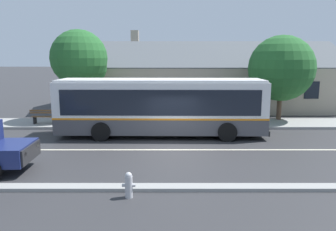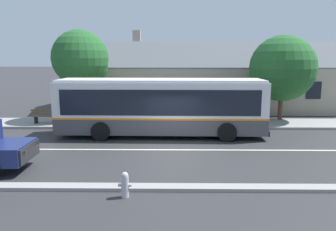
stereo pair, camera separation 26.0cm
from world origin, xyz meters
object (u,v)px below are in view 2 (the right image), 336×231
object	(u,v)px
transit_bus	(161,106)
bench_down_street	(101,117)
fire_hydrant	(125,184)
street_tree_secondary	(82,61)
bus_stop_sign	(252,102)
bench_by_building	(47,117)
street_tree_primary	(282,70)

from	to	relation	value
transit_bus	bench_down_street	bearing A→B (deg)	145.79
fire_hydrant	bench_down_street	bearing A→B (deg)	105.79
street_tree_secondary	bus_stop_sign	world-z (taller)	street_tree_secondary
bench_down_street	fire_hydrant	size ratio (longest dim) A/B	2.28
bench_by_building	bench_down_street	world-z (taller)	same
bench_by_building	street_tree_primary	size ratio (longest dim) A/B	0.31
street_tree_secondary	fire_hydrant	world-z (taller)	street_tree_secondary
bench_down_street	street_tree_primary	distance (m)	12.36
transit_bus	bus_stop_sign	distance (m)	5.91
transit_bus	bench_down_street	xyz separation A→B (m)	(-3.96, 2.69, -1.13)
street_tree_secondary	street_tree_primary	bearing A→B (deg)	-1.31
bench_by_building	street_tree_primary	xyz separation A→B (m)	(15.43, 1.52, 2.94)
bench_by_building	bus_stop_sign	xyz separation A→B (m)	(13.00, -0.57, 1.06)
bench_by_building	fire_hydrant	size ratio (longest dim) A/B	2.21
bench_down_street	street_tree_primary	xyz separation A→B (m)	(11.91, 1.49, 2.93)
transit_bus	fire_hydrant	distance (m)	8.44
street_tree_secondary	fire_hydrant	size ratio (longest dim) A/B	7.49
street_tree_secondary	transit_bus	bearing A→B (deg)	-39.18
transit_bus	street_tree_secondary	distance (m)	7.52
fire_hydrant	bench_by_building	bearing A→B (deg)	121.14
street_tree_primary	fire_hydrant	world-z (taller)	street_tree_primary
street_tree_secondary	bench_down_street	bearing A→B (deg)	-49.23
street_tree_secondary	fire_hydrant	bearing A→B (deg)	-69.98
transit_bus	fire_hydrant	world-z (taller)	transit_bus
bench_down_street	fire_hydrant	xyz separation A→B (m)	(3.11, -11.00, -0.15)
transit_bus	fire_hydrant	bearing A→B (deg)	-95.87
bench_by_building	fire_hydrant	bearing A→B (deg)	-58.86
bench_by_building	fire_hydrant	world-z (taller)	bench_by_building
bench_by_building	bench_down_street	size ratio (longest dim) A/B	0.97
transit_bus	street_tree_secondary	size ratio (longest dim) A/B	1.85
bench_by_building	bench_down_street	xyz separation A→B (m)	(3.52, 0.03, 0.00)
transit_bus	street_tree_secondary	bearing A→B (deg)	140.82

